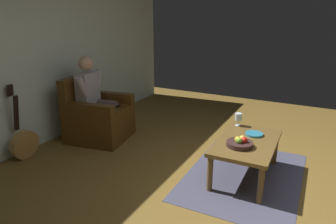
{
  "coord_description": "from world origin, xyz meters",
  "views": [
    {
      "loc": [
        2.74,
        0.37,
        1.77
      ],
      "look_at": [
        -0.42,
        -1.3,
        0.6
      ],
      "focal_mm": 32.59,
      "sensor_mm": 36.0,
      "label": 1
    }
  ],
  "objects_px": {
    "fruit_bowl": "(240,143)",
    "decorative_dish": "(254,134)",
    "wine_glass_near": "(238,117)",
    "armchair": "(97,118)",
    "coffee_table": "(246,146)",
    "person_seated": "(95,96)",
    "guitar": "(24,142)"
  },
  "relations": [
    {
      "from": "wine_glass_near",
      "to": "decorative_dish",
      "type": "relative_size",
      "value": 0.8
    },
    {
      "from": "person_seated",
      "to": "fruit_bowl",
      "type": "height_order",
      "value": "person_seated"
    },
    {
      "from": "armchair",
      "to": "person_seated",
      "type": "relative_size",
      "value": 0.76
    },
    {
      "from": "coffee_table",
      "to": "fruit_bowl",
      "type": "bearing_deg",
      "value": -10.85
    },
    {
      "from": "coffee_table",
      "to": "wine_glass_near",
      "type": "height_order",
      "value": "wine_glass_near"
    },
    {
      "from": "armchair",
      "to": "wine_glass_near",
      "type": "bearing_deg",
      "value": 89.56
    },
    {
      "from": "person_seated",
      "to": "decorative_dish",
      "type": "bearing_deg",
      "value": 82.92
    },
    {
      "from": "armchair",
      "to": "guitar",
      "type": "height_order",
      "value": "guitar"
    },
    {
      "from": "guitar",
      "to": "fruit_bowl",
      "type": "distance_m",
      "value": 2.65
    },
    {
      "from": "person_seated",
      "to": "armchair",
      "type": "bearing_deg",
      "value": 90.0
    },
    {
      "from": "decorative_dish",
      "to": "armchair",
      "type": "bearing_deg",
      "value": -87.3
    },
    {
      "from": "guitar",
      "to": "coffee_table",
      "type": "bearing_deg",
      "value": 108.08
    },
    {
      "from": "fruit_bowl",
      "to": "decorative_dish",
      "type": "xyz_separation_m",
      "value": [
        -0.38,
        0.06,
        -0.03
      ]
    },
    {
      "from": "coffee_table",
      "to": "wine_glass_near",
      "type": "relative_size",
      "value": 6.47
    },
    {
      "from": "wine_glass_near",
      "to": "fruit_bowl",
      "type": "relative_size",
      "value": 0.58
    },
    {
      "from": "guitar",
      "to": "fruit_bowl",
      "type": "bearing_deg",
      "value": 104.72
    },
    {
      "from": "armchair",
      "to": "wine_glass_near",
      "type": "height_order",
      "value": "armchair"
    },
    {
      "from": "armchair",
      "to": "coffee_table",
      "type": "bearing_deg",
      "value": 77.54
    },
    {
      "from": "guitar",
      "to": "wine_glass_near",
      "type": "distance_m",
      "value": 2.71
    },
    {
      "from": "armchair",
      "to": "wine_glass_near",
      "type": "distance_m",
      "value": 2.01
    },
    {
      "from": "coffee_table",
      "to": "fruit_bowl",
      "type": "xyz_separation_m",
      "value": [
        0.17,
        -0.03,
        0.1
      ]
    },
    {
      "from": "decorative_dish",
      "to": "fruit_bowl",
      "type": "bearing_deg",
      "value": -9.56
    },
    {
      "from": "guitar",
      "to": "fruit_bowl",
      "type": "height_order",
      "value": "guitar"
    },
    {
      "from": "armchair",
      "to": "fruit_bowl",
      "type": "bearing_deg",
      "value": 72.92
    },
    {
      "from": "coffee_table",
      "to": "wine_glass_near",
      "type": "xyz_separation_m",
      "value": [
        -0.43,
        -0.22,
        0.17
      ]
    },
    {
      "from": "coffee_table",
      "to": "decorative_dish",
      "type": "height_order",
      "value": "decorative_dish"
    },
    {
      "from": "person_seated",
      "to": "wine_glass_near",
      "type": "relative_size",
      "value": 7.59
    },
    {
      "from": "person_seated",
      "to": "decorative_dish",
      "type": "distance_m",
      "value": 2.25
    },
    {
      "from": "armchair",
      "to": "fruit_bowl",
      "type": "height_order",
      "value": "armchair"
    },
    {
      "from": "person_seated",
      "to": "coffee_table",
      "type": "height_order",
      "value": "person_seated"
    },
    {
      "from": "armchair",
      "to": "decorative_dish",
      "type": "distance_m",
      "value": 2.23
    },
    {
      "from": "armchair",
      "to": "person_seated",
      "type": "distance_m",
      "value": 0.33
    }
  ]
}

